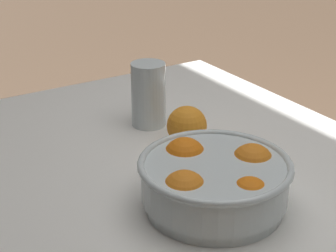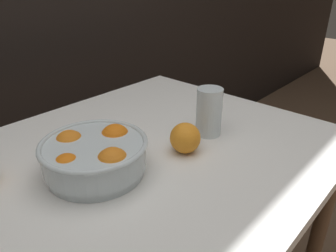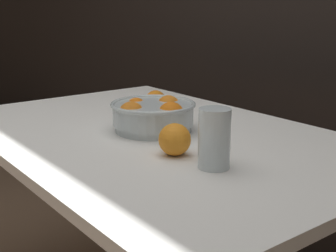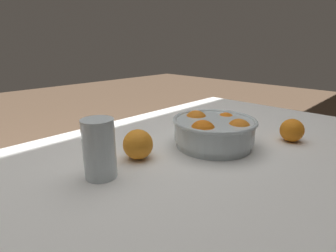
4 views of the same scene
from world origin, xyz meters
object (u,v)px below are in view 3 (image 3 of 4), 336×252
at_px(orange_loose_near_bowl, 175,139).
at_px(juice_glass, 214,142).
at_px(orange_loose_front, 156,101).
at_px(fruit_bowl, 153,114).

bearing_deg(orange_loose_near_bowl, juice_glass, 7.06).
bearing_deg(orange_loose_front, juice_glass, -23.09).
distance_m(fruit_bowl, juice_glass, 0.36).
xyz_separation_m(fruit_bowl, orange_loose_near_bowl, (0.22, -0.09, -0.01)).
bearing_deg(fruit_bowl, orange_loose_front, 142.36).
bearing_deg(fruit_bowl, juice_glass, -12.59).
bearing_deg(orange_loose_front, fruit_bowl, -37.64).
relative_size(juice_glass, orange_loose_near_bowl, 1.72).
distance_m(juice_glass, orange_loose_front, 0.61).
xyz_separation_m(fruit_bowl, juice_glass, (0.35, -0.08, 0.01)).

